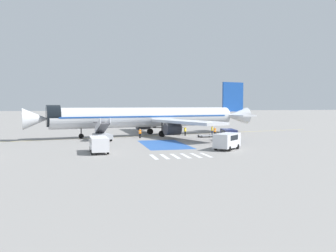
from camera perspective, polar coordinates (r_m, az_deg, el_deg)
The scene contains 20 objects.
ground_plane at distance 59.33m, azimuth -5.31°, elevation -1.82°, with size 600.00×600.00×0.00m, color gray.
apron_leadline_yellow at distance 60.41m, azimuth -3.59°, elevation -1.71°, with size 0.20×78.27×0.01m, color gold.
apron_stand_patch_blue at distance 47.03m, azimuth -0.71°, elevation -3.22°, with size 6.04×11.80×0.01m, color #2856A8.
apron_walkway_bar_0 at distance 35.70m, azimuth -2.49°, elevation -5.40°, with size 0.44×3.60×0.01m, color silver.
apron_walkway_bar_1 at distance 35.94m, azimuth -0.60°, elevation -5.34°, with size 0.44×3.60×0.01m, color silver.
apron_walkway_bar_2 at distance 36.23m, azimuth 1.26°, elevation -5.27°, with size 0.44×3.60×0.01m, color silver.
apron_walkway_bar_3 at distance 36.55m, azimuth 3.09°, elevation -5.19°, with size 0.44×3.60×0.01m, color silver.
apron_walkway_bar_4 at distance 36.90m, azimuth 4.88°, elevation -5.12°, with size 0.44×3.60×0.01m, color silver.
apron_walkway_bar_5 at distance 37.29m, azimuth 6.64°, elevation -5.04°, with size 0.44×3.60×0.01m, color silver.
airliner at distance 60.44m, azimuth -3.00°, elevation 1.53°, with size 43.36×33.42×10.37m.
boarding_stairs_forward at distance 53.39m, azimuth -11.36°, elevation -1.45°, with size 3.10×5.51×3.72m.
fuel_tanker at distance 82.81m, azimuth -0.33°, elevation 1.00°, with size 9.38×3.76×3.63m.
service_van_0 at distance 39.49m, azimuth -11.94°, elevation -2.95°, with size 2.20×4.62×1.87m.
service_van_2 at distance 42.04m, azimuth 10.23°, elevation -2.39°, with size 4.45×4.30×2.07m.
service_van_3 at distance 51.93m, azimuth 10.50°, elevation -1.38°, with size 2.69×4.78×1.87m.
baggage_cart at distance 58.19m, azimuth 6.56°, elevation -1.68°, with size 2.68×1.64×0.87m.
ground_crew_0 at distance 59.76m, azimuth 8.16°, elevation -0.89°, with size 0.48×0.37×1.66m.
ground_crew_1 at distance 60.55m, azimuth 3.01°, elevation -0.81°, with size 0.48×0.45×1.65m.
ground_crew_2 at distance 56.22m, azimuth -4.90°, elevation -1.18°, with size 0.49×0.38×1.61m.
ground_crew_3 at distance 63.00m, azimuth 7.69°, elevation -0.65°, with size 0.45×0.48×1.68m.
Camera 1 is at (-8.36, -58.47, 5.58)m, focal length 35.00 mm.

